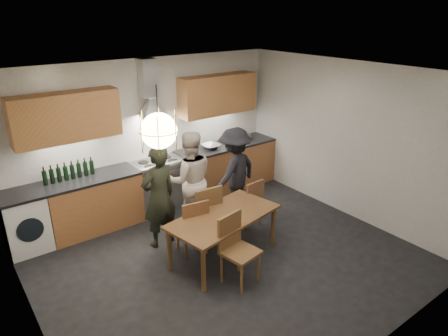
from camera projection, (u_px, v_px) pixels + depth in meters
ground at (226, 257)px, 5.76m from camera, size 5.00×5.00×0.00m
room_shell at (226, 145)px, 5.12m from camera, size 5.02×4.52×2.61m
counter_run at (161, 184)px, 7.05m from camera, size 5.00×0.62×0.90m
range_stove at (160, 185)px, 7.04m from camera, size 0.90×0.60×0.92m
wall_fixtures at (151, 104)px, 6.60m from camera, size 4.30×0.54×1.10m
pendant_lamp at (159, 131)px, 4.35m from camera, size 0.43×0.43×0.70m
dining_table at (224, 220)px, 5.56m from camera, size 1.71×1.07×0.67m
chair_back_left at (193, 224)px, 5.66m from camera, size 0.45×0.45×0.87m
chair_back_mid at (206, 211)px, 5.93m from camera, size 0.46×0.46×0.95m
chair_back_right at (251, 200)px, 6.43m from camera, size 0.40×0.40×0.82m
chair_front at (235, 244)px, 5.11m from camera, size 0.49×0.49×0.93m
person_left at (159, 197)px, 5.82m from camera, size 0.62×0.45×1.57m
person_mid at (190, 180)px, 6.34m from camera, size 0.95×0.85×1.61m
person_right at (235, 172)px, 6.75m from camera, size 1.11×0.82×1.54m
mixing_bowl at (211, 146)px, 7.46m from camera, size 0.35×0.35×0.08m
stock_pot at (247, 138)px, 7.90m from camera, size 0.20×0.20×0.12m
wine_bottles at (69, 171)px, 6.08m from camera, size 0.77×0.07×0.28m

